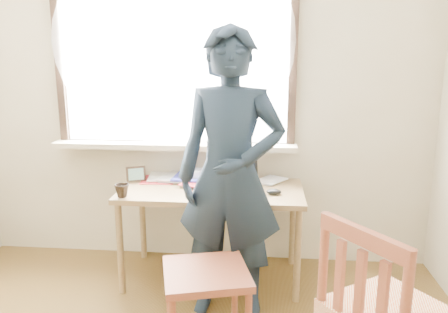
# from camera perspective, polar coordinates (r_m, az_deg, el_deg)

# --- Properties ---
(room_shell) EXTENTS (3.52, 4.02, 2.61)m
(room_shell) POSITION_cam_1_polar(r_m,az_deg,el_deg) (1.58, -13.79, 14.34)
(room_shell) COLOR beige
(room_shell) RESTS_ON ground
(desk) EXTENTS (1.27, 0.64, 0.68)m
(desk) POSITION_cam_1_polar(r_m,az_deg,el_deg) (3.10, -1.59, -5.43)
(desk) COLOR olive
(desk) RESTS_ON ground
(laptop) EXTENTS (0.37, 0.33, 0.21)m
(laptop) POSITION_cam_1_polar(r_m,az_deg,el_deg) (3.02, 1.81, -3.55)
(laptop) COLOR black
(laptop) RESTS_ON desk
(mug_white) EXTENTS (0.17, 0.17, 0.09)m
(mug_white) POSITION_cam_1_polar(r_m,az_deg,el_deg) (3.24, -3.60, -2.48)
(mug_white) COLOR white
(mug_white) RESTS_ON desk
(mug_dark) EXTENTS (0.11, 0.11, 0.09)m
(mug_dark) POSITION_cam_1_polar(r_m,az_deg,el_deg) (2.96, -13.18, -4.36)
(mug_dark) COLOR black
(mug_dark) RESTS_ON desk
(mouse) EXTENTS (0.10, 0.07, 0.04)m
(mouse) POSITION_cam_1_polar(r_m,az_deg,el_deg) (2.96, 6.53, -4.60)
(mouse) COLOR black
(mouse) RESTS_ON desk
(desk_clutter) EXTENTS (0.83, 0.55, 0.04)m
(desk_clutter) POSITION_cam_1_polar(r_m,az_deg,el_deg) (3.30, -7.66, -2.77)
(desk_clutter) COLOR #3438AB
(desk_clutter) RESTS_ON desk
(book_a) EXTENTS (0.27, 0.33, 0.03)m
(book_a) POSITION_cam_1_polar(r_m,az_deg,el_deg) (3.37, -7.81, -2.58)
(book_a) COLOR white
(book_a) RESTS_ON desk
(book_b) EXTENTS (0.27, 0.28, 0.02)m
(book_b) POSITION_cam_1_polar(r_m,az_deg,el_deg) (3.31, 4.91, -2.89)
(book_b) COLOR white
(book_b) RESTS_ON desk
(picture_frame) EXTENTS (0.13, 0.07, 0.11)m
(picture_frame) POSITION_cam_1_polar(r_m,az_deg,el_deg) (3.28, -11.43, -2.40)
(picture_frame) COLOR black
(picture_frame) RESTS_ON desk
(work_chair) EXTENTS (0.55, 0.53, 0.46)m
(work_chair) POSITION_cam_1_polar(r_m,az_deg,el_deg) (2.47, -2.34, -16.10)
(work_chair) COLOR brown
(work_chair) RESTS_ON ground
(person) EXTENTS (0.69, 0.50, 1.77)m
(person) POSITION_cam_1_polar(r_m,az_deg,el_deg) (2.62, 0.83, -2.65)
(person) COLOR black
(person) RESTS_ON ground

